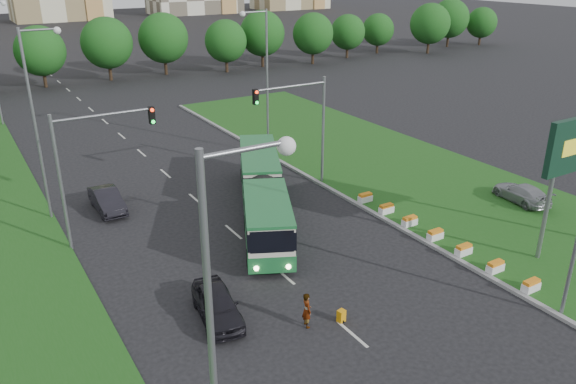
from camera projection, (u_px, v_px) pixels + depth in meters
ground at (329, 260)px, 31.37m from camera, size 360.00×360.00×0.00m
grass_median at (406, 173)px, 43.91m from camera, size 14.00×60.00×0.15m
median_kerb at (334, 191)px, 40.55m from camera, size 0.30×60.00×0.18m
lane_markings at (157, 166)px, 45.67m from camera, size 0.20×100.00×0.01m
flower_planters at (435, 235)px, 33.32m from camera, size 1.10×13.70×0.60m
traffic_mast_median at (305, 116)px, 39.50m from camera, size 5.76×0.32×8.00m
traffic_mast_left at (88, 157)px, 31.40m from camera, size 5.76×0.32×8.00m
street_lamps at (202, 123)px, 35.49m from camera, size 36.00×60.00×12.00m
tree_line at (159, 46)px, 77.78m from camera, size 120.00×8.00×9.00m
articulated_bus at (258, 193)px, 36.23m from camera, size 2.54×16.29×2.68m
car_left_near at (217, 305)px, 26.04m from camera, size 2.49×4.61×1.49m
car_left_far at (107, 200)px, 37.37m from camera, size 1.58×4.46×1.47m
car_median at (521, 193)px, 38.41m from camera, size 2.35×4.56×1.26m
pedestrian at (307, 310)px, 25.43m from camera, size 0.53×0.70×1.73m
shopping_trolley at (341, 316)px, 25.97m from camera, size 0.35×0.37×0.60m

